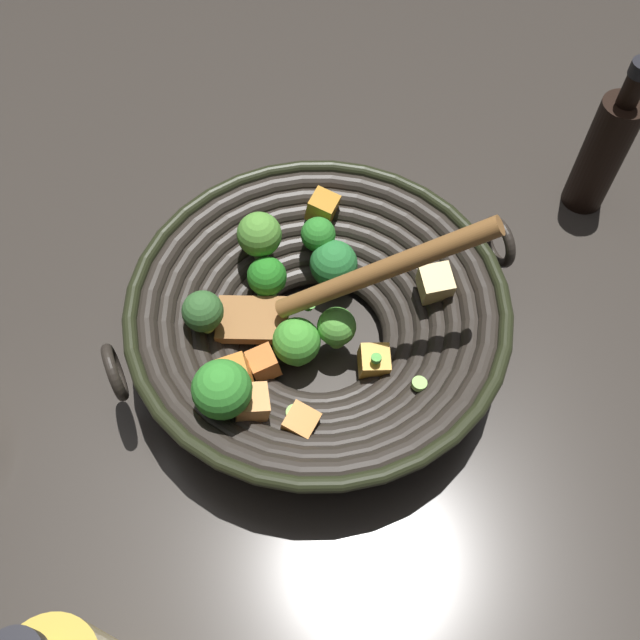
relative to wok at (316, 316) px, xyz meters
The scene contains 3 objects.
ground_plane 0.06m from the wok, 85.19° to the left, with size 4.00×4.00×0.00m, color #332D28.
wok is the anchor object (origin of this frame).
soy_sauce_bottle 0.37m from the wok, 116.14° to the left, with size 0.05×0.05×0.19m.
Camera 1 is at (0.36, -0.04, 0.63)m, focal length 39.24 mm.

